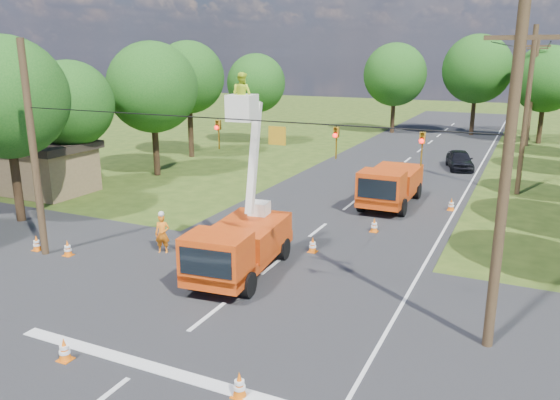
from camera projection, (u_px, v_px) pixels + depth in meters
The scene contains 30 objects.
ground at pixel (374, 187), 35.42m from camera, with size 140.00×140.00×0.00m, color #2C4414.
road_main at pixel (374, 187), 35.42m from camera, with size 12.00×100.00×0.06m, color black.
road_cross at pixel (237, 294), 19.68m from camera, with size 56.00×10.00×0.07m, color black.
stop_bar at pixel (145, 367), 15.14m from camera, with size 9.00×0.45×0.02m, color silver.
edge_line at pixel (464, 196), 33.12m from camera, with size 0.12×90.00×0.02m, color silver.
bucket_truck at pixel (240, 235), 20.99m from camera, with size 2.94×6.31×7.75m.
second_truck at pixel (390, 185), 30.70m from camera, with size 2.59×6.41×2.39m.
ground_worker at pixel (162, 234), 23.50m from camera, with size 0.64×0.42×1.75m, color #E04B12.
distant_car at pixel (460, 160), 40.68m from camera, with size 1.68×4.17×1.42m, color black.
traffic_cone_0 at pixel (64, 350), 15.32m from camera, with size 0.38×0.38×0.71m.
traffic_cone_1 at pixel (239, 385), 13.70m from camera, with size 0.38×0.38×0.71m.
traffic_cone_2 at pixel (313, 245), 23.68m from camera, with size 0.38×0.38×0.71m.
traffic_cone_3 at pixel (374, 225), 26.38m from camera, with size 0.38×0.38×0.71m.
traffic_cone_4 at pixel (68, 248), 23.26m from camera, with size 0.38×0.38×0.71m.
traffic_cone_5 at pixel (37, 243), 23.88m from camera, with size 0.38×0.38×0.71m.
traffic_cone_6 at pixel (451, 204), 29.99m from camera, with size 0.38×0.38×0.71m.
pole_right_near at pixel (505, 179), 14.87m from camera, with size 1.80×0.30×10.00m.
pole_right_mid at pixel (526, 111), 32.35m from camera, with size 1.80×0.30×10.00m.
pole_right_far at pixel (533, 90), 49.83m from camera, with size 1.80×0.30×10.00m.
pole_left at pixel (33, 152), 22.40m from camera, with size 0.30×0.30×9.00m.
signal_span at pixel (295, 136), 17.23m from camera, with size 18.00×0.29×1.07m.
shed at pixel (46, 167), 33.63m from camera, with size 5.50×4.50×3.15m.
tree_left_b at pixel (6, 98), 26.60m from camera, with size 6.00×6.00×9.32m.
tree_left_c at pixel (70, 104), 32.89m from camera, with size 5.20×5.20×8.06m.
tree_left_d at pixel (152, 88), 37.34m from camera, with size 6.20×6.20×9.24m.
tree_left_e at pixel (188, 78), 44.10m from camera, with size 5.80×5.80×9.41m.
tree_left_f at pixel (256, 83), 50.49m from camera, with size 5.40×5.40×8.40m.
tree_far_a at pixel (395, 75), 57.70m from camera, with size 6.60×6.60×9.50m.
tree_far_b at pixel (477, 69), 56.01m from camera, with size 7.00×7.00×10.32m.
tree_far_c at pixel (546, 79), 50.92m from camera, with size 6.20×6.20×9.18m.
Camera 1 is at (9.08, -13.75, 8.42)m, focal length 35.00 mm.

